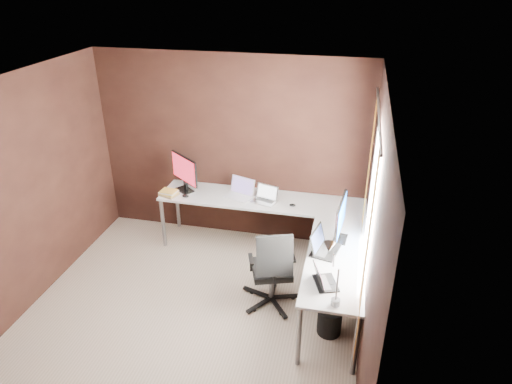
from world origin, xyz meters
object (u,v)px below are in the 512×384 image
drawer_pedestal (331,251)px  laptop_black_big (322,246)px  book_stack (169,193)px  monitor_left (184,171)px  desk_lamp (332,265)px  office_chair (272,282)px  monitor_right (341,218)px  laptop_black_small (323,280)px  laptop_silver (265,198)px  wastebasket (329,321)px  laptop_white (240,192)px

drawer_pedestal → laptop_black_big: 0.82m
drawer_pedestal → book_stack: (-2.16, 0.18, 0.46)m
monitor_left → book_stack: (-0.16, -0.19, -0.24)m
desk_lamp → laptop_black_big: bearing=118.5°
book_stack → office_chair: office_chair is taller
drawer_pedestal → book_stack: 2.22m
monitor_right → monitor_left: bearing=75.0°
laptop_black_small → desk_lamp: (0.07, -0.21, 0.33)m
drawer_pedestal → office_chair: size_ratio=0.61×
office_chair → laptop_silver: bearing=86.7°
monitor_left → desk_lamp: desk_lamp is taller
desk_lamp → office_chair: desk_lamp is taller
drawer_pedestal → laptop_black_small: laptop_black_small is taller
laptop_silver → laptop_black_small: bearing=-43.4°
laptop_silver → laptop_black_small: (0.87, -1.53, -0.00)m
monitor_right → laptop_silver: monitor_right is taller
laptop_silver → wastebasket: bearing=-38.0°
book_stack → laptop_black_big: bearing=-22.1°
drawer_pedestal → wastebasket: (0.07, -1.07, -0.16)m
laptop_black_small → desk_lamp: bearing=178.1°
laptop_white → book_stack: size_ratio=1.55×
monitor_right → laptop_silver: (-0.97, 0.70, -0.23)m
laptop_black_big → desk_lamp: size_ratio=0.68×
drawer_pedestal → laptop_silver: size_ratio=1.72×
laptop_white → wastebasket: bearing=-28.6°
laptop_white → laptop_silver: laptop_white is taller
book_stack → laptop_white: bearing=11.7°
laptop_silver → desk_lamp: size_ratio=0.58×
drawer_pedestal → monitor_right: (0.08, -0.40, 0.70)m
office_chair → laptop_white: bearing=100.9°
laptop_black_big → desk_lamp: desk_lamp is taller
book_stack → office_chair: (1.56, -0.93, -0.48)m
drawer_pedestal → desk_lamp: size_ratio=1.00×
monitor_left → wastebasket: monitor_left is taller
drawer_pedestal → desk_lamp: bearing=-88.1°
drawer_pedestal → office_chair: 0.96m
monitor_right → office_chair: 1.04m
monitor_left → laptop_silver: bearing=34.0°
monitor_left → laptop_black_small: 2.55m
book_stack → office_chair: 1.88m
laptop_black_big → laptop_black_small: (0.06, -0.57, -0.01)m
laptop_silver → book_stack: size_ratio=1.31×
laptop_white → office_chair: size_ratio=0.42×
monitor_left → laptop_black_big: size_ratio=1.19×
monitor_left → book_stack: monitor_left is taller
laptop_silver → wastebasket: laptop_silver is taller
laptop_black_small → office_chair: size_ratio=0.34×
monitor_right → wastebasket: (-0.01, -0.67, -0.86)m
laptop_black_big → wastebasket: size_ratio=1.42×
monitor_right → wastebasket: size_ratio=2.03×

